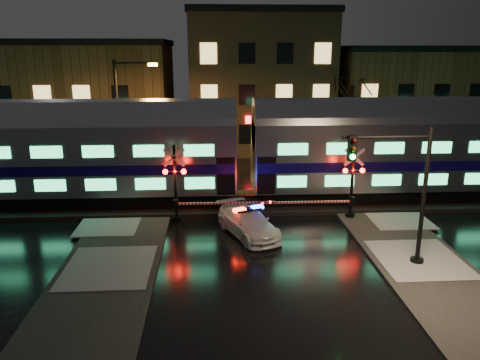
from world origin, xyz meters
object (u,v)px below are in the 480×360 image
(traffic_light, at_px, (402,195))
(police_car, at_px, (248,222))
(crossing_signal_left, at_px, (182,191))
(crossing_signal_right, at_px, (345,190))
(streetlight, at_px, (122,116))

(traffic_light, bearing_deg, police_car, 143.16)
(police_car, distance_m, crossing_signal_left, 3.91)
(traffic_light, bearing_deg, crossing_signal_right, 92.24)
(traffic_light, xyz_separation_m, streetlight, (-13.21, 12.31, 1.57))
(police_car, height_order, crossing_signal_right, crossing_signal_right)
(crossing_signal_left, height_order, traffic_light, traffic_light)
(crossing_signal_left, relative_size, streetlight, 0.71)
(police_car, distance_m, crossing_signal_right, 5.65)
(traffic_light, distance_m, streetlight, 18.13)
(police_car, xyz_separation_m, crossing_signal_left, (-3.26, 1.88, 1.06))
(crossing_signal_right, xyz_separation_m, traffic_light, (0.66, -5.62, 1.47))
(crossing_signal_left, distance_m, traffic_light, 10.82)
(police_car, height_order, crossing_signal_left, crossing_signal_left)
(crossing_signal_right, relative_size, crossing_signal_left, 0.97)
(police_car, height_order, traffic_light, traffic_light)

